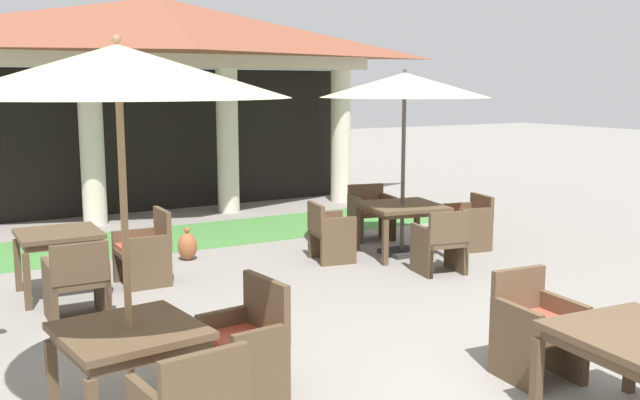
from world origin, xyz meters
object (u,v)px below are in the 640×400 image
object	(u,v)px
patio_chair_mid_right_east	(469,223)
patio_chair_far_back_north	(536,330)
patio_table_mid_left	(130,342)
patio_chair_mid_left_east	(247,344)
patio_umbrella_mid_right	(405,87)
patio_table_near_foreground	(59,240)
patio_table_mid_right	(402,210)
patio_chair_mid_right_south	(441,243)
patio_chair_mid_right_west	(330,233)
patio_umbrella_mid_left	(118,75)
patio_chair_mid_right_north	(371,213)
patio_chair_near_foreground_south	(77,282)
patio_chair_near_foreground_east	(145,251)
terracotta_urn	(187,246)

from	to	relation	value
patio_chair_mid_right_east	patio_chair_far_back_north	size ratio (longest dim) A/B	0.91
patio_table_mid_left	patio_chair_mid_left_east	xyz separation A→B (m)	(0.92, 0.11, -0.22)
patio_chair_mid_left_east	patio_umbrella_mid_right	size ratio (longest dim) A/B	0.35
patio_table_near_foreground	patio_chair_far_back_north	bearing A→B (deg)	-56.23
patio_table_near_foreground	patio_chair_mid_left_east	world-z (taller)	patio_chair_mid_left_east
patio_table_mid_left	patio_table_mid_right	size ratio (longest dim) A/B	0.83
patio_chair_mid_right_south	patio_chair_mid_right_west	xyz separation A→B (m)	(-0.89, 1.26, -0.00)
patio_table_mid_left	patio_table_mid_right	distance (m)	5.76
patio_umbrella_mid_left	patio_chair_far_back_north	size ratio (longest dim) A/B	3.11
patio_umbrella_mid_left	patio_chair_mid_right_east	size ratio (longest dim) A/B	3.42
patio_chair_mid_right_east	patio_chair_mid_right_west	size ratio (longest dim) A/B	0.98
patio_chair_mid_right_west	patio_umbrella_mid_right	bearing A→B (deg)	90.00
patio_chair_mid_left_east	patio_chair_mid_right_east	bearing A→B (deg)	-64.97
patio_chair_mid_left_east	patio_chair_mid_right_west	world-z (taller)	patio_chair_mid_left_east
patio_chair_mid_right_south	patio_chair_mid_right_east	distance (m)	1.54
patio_chair_mid_right_north	patio_chair_mid_right_south	bearing A→B (deg)	90.00
patio_umbrella_mid_right	patio_chair_mid_right_west	bearing A→B (deg)	170.11
patio_chair_mid_left_east	patio_chair_mid_right_west	xyz separation A→B (m)	(2.73, 3.38, -0.02)
patio_chair_near_foreground_south	patio_chair_mid_right_west	world-z (taller)	patio_chair_near_foreground_south
patio_chair_near_foreground_south	patio_chair_far_back_north	bearing A→B (deg)	-48.53
patio_umbrella_mid_left	patio_umbrella_mid_right	world-z (taller)	patio_umbrella_mid_left
patio_chair_mid_right_north	patio_chair_mid_right_east	distance (m)	1.54
patio_chair_near_foreground_south	patio_chair_mid_right_west	bearing A→B (deg)	14.20
patio_chair_near_foreground_east	patio_table_mid_right	bearing A→B (deg)	-94.20
patio_chair_mid_left_east	patio_chair_mid_right_south	world-z (taller)	patio_chair_mid_left_east
patio_chair_near_foreground_south	patio_chair_mid_right_east	xyz separation A→B (m)	(5.63, 0.46, -0.01)
patio_table_mid_right	patio_umbrella_mid_right	bearing A→B (deg)	0.00
patio_table_mid_right	patio_chair_mid_right_south	distance (m)	1.12
patio_table_mid_left	patio_chair_near_foreground_south	bearing A→B (deg)	86.45
patio_chair_near_foreground_south	patio_table_mid_right	bearing A→B (deg)	8.80
patio_chair_mid_right_west	patio_chair_near_foreground_east	bearing A→B (deg)	-82.83
patio_table_near_foreground	patio_table_mid_left	size ratio (longest dim) A/B	0.89
patio_chair_near_foreground_east	patio_table_mid_left	size ratio (longest dim) A/B	0.89
patio_chair_mid_right_east	patio_chair_mid_right_west	bearing A→B (deg)	90.00
patio_table_mid_right	patio_chair_mid_right_west	size ratio (longest dim) A/B	1.50
patio_table_mid_left	patio_chair_mid_right_east	world-z (taller)	patio_chair_mid_right_east
patio_table_mid_left	patio_table_near_foreground	bearing A→B (deg)	87.21
patio_chair_near_foreground_east	patio_chair_mid_left_east	bearing A→B (deg)	176.94
patio_chair_near_foreground_south	patio_umbrella_mid_right	world-z (taller)	patio_umbrella_mid_right
patio_chair_mid_right_east	terracotta_urn	size ratio (longest dim) A/B	1.72
patio_table_mid_left	patio_umbrella_mid_left	bearing A→B (deg)	0.00
patio_table_mid_right	patio_chair_mid_right_south	world-z (taller)	patio_chair_mid_right_south
patio_chair_near_foreground_east	patio_chair_mid_right_west	bearing A→B (deg)	-92.02
patio_chair_mid_right_north	patio_chair_mid_right_south	distance (m)	2.18
patio_table_mid_left	patio_umbrella_mid_right	size ratio (longest dim) A/B	0.39
patio_umbrella_mid_left	patio_chair_far_back_north	bearing A→B (deg)	-13.65
patio_table_near_foreground	patio_chair_mid_right_south	world-z (taller)	patio_chair_mid_right_south
patio_table_mid_left	patio_chair_mid_right_east	distance (m)	6.58
patio_chair_mid_right_east	patio_chair_mid_right_west	xyz separation A→B (m)	(-2.15, 0.37, 0.00)
patio_table_mid_left	patio_umbrella_mid_right	bearing A→B (deg)	34.91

